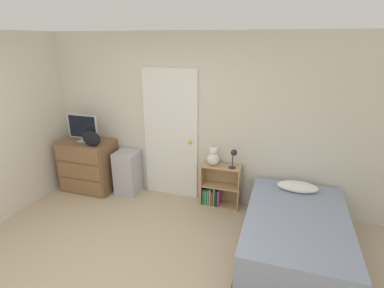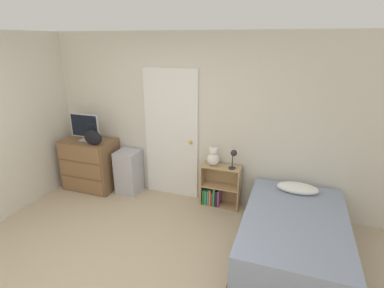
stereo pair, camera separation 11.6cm
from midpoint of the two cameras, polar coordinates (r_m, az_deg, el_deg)
wall_back at (r=4.61m, az=-1.32°, el=4.79°), size 10.00×0.06×2.55m
door_closed at (r=4.69m, az=-3.24°, el=1.78°), size 0.87×0.09×2.04m
dresser at (r=5.35m, az=-18.19°, el=-3.63°), size 0.86×0.53×0.86m
tv at (r=5.14m, az=-19.14°, el=3.13°), size 0.52×0.16×0.44m
handbag at (r=4.89m, az=-17.72°, el=1.24°), size 0.32×0.10×0.35m
storage_bin at (r=5.07m, az=-11.29°, el=-5.18°), size 0.36×0.37×0.72m
bookshelf at (r=4.65m, az=5.69°, el=-8.60°), size 0.59×0.24×0.66m
teddy_bear at (r=4.44m, az=4.81°, el=-2.57°), size 0.19×0.19×0.29m
desk_lamp at (r=4.32m, az=8.68°, el=-2.16°), size 0.12×0.11×0.29m
bed at (r=3.88m, az=19.61°, el=-16.12°), size 1.19×1.85×0.61m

